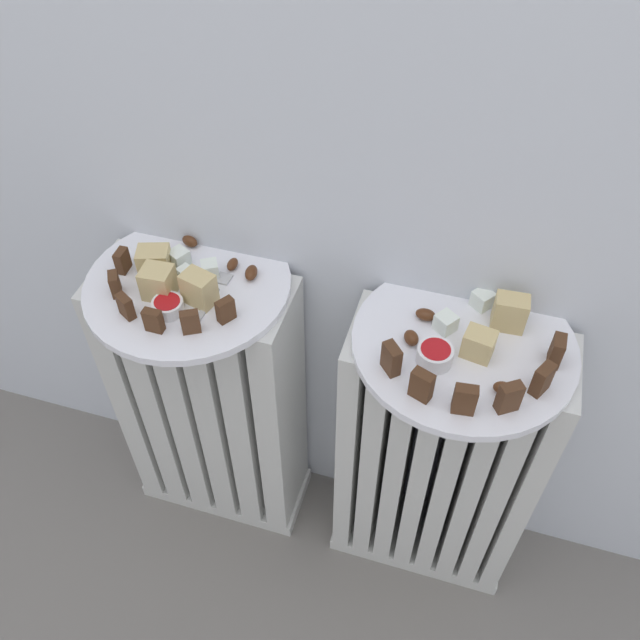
% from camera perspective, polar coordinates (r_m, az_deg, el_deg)
% --- Properties ---
extents(radiator_left, '(0.32, 0.14, 0.57)m').
position_cam_1_polar(radiator_left, '(1.18, -9.28, -7.34)').
color(radiator_left, silver).
rests_on(radiator_left, ground_plane).
extents(radiator_right, '(0.32, 0.14, 0.57)m').
position_cam_1_polar(radiator_right, '(1.12, 9.94, -12.04)').
color(radiator_right, silver).
rests_on(radiator_right, ground_plane).
extents(plate_left, '(0.30, 0.30, 0.01)m').
position_cam_1_polar(plate_left, '(0.96, -11.35, 3.03)').
color(plate_left, white).
rests_on(plate_left, radiator_left).
extents(plate_right, '(0.30, 0.30, 0.01)m').
position_cam_1_polar(plate_right, '(0.89, 12.34, -2.05)').
color(plate_right, white).
rests_on(plate_right, radiator_right).
extents(dark_cake_slice_left_0, '(0.01, 0.02, 0.03)m').
position_cam_1_polar(dark_cake_slice_left_0, '(0.99, -16.73, 4.94)').
color(dark_cake_slice_left_0, '#472B19').
rests_on(dark_cake_slice_left_0, plate_left).
extents(dark_cake_slice_left_1, '(0.02, 0.03, 0.03)m').
position_cam_1_polar(dark_cake_slice_left_1, '(0.96, -17.33, 2.97)').
color(dark_cake_slice_left_1, '#472B19').
rests_on(dark_cake_slice_left_1, plate_left).
extents(dark_cake_slice_left_2, '(0.03, 0.02, 0.03)m').
position_cam_1_polar(dark_cake_slice_left_2, '(0.92, -16.47, 1.13)').
color(dark_cake_slice_left_2, '#472B19').
rests_on(dark_cake_slice_left_2, plate_left).
extents(dark_cake_slice_left_3, '(0.02, 0.01, 0.03)m').
position_cam_1_polar(dark_cake_slice_left_3, '(0.89, -14.23, -0.05)').
color(dark_cake_slice_left_3, '#472B19').
rests_on(dark_cake_slice_left_3, plate_left).
extents(dark_cake_slice_left_4, '(0.03, 0.02, 0.03)m').
position_cam_1_polar(dark_cake_slice_left_4, '(0.88, -11.16, -0.17)').
color(dark_cake_slice_left_4, '#472B19').
rests_on(dark_cake_slice_left_4, plate_left).
extents(dark_cake_slice_left_5, '(0.02, 0.03, 0.03)m').
position_cam_1_polar(dark_cake_slice_left_5, '(0.89, -8.18, 0.85)').
color(dark_cake_slice_left_5, '#472B19').
rests_on(dark_cake_slice_left_5, plate_left).
extents(marble_cake_slice_left_0, '(0.05, 0.04, 0.05)m').
position_cam_1_polar(marble_cake_slice_left_0, '(0.91, -10.44, 2.69)').
color(marble_cake_slice_left_0, tan).
rests_on(marble_cake_slice_left_0, plate_left).
extents(marble_cake_slice_left_1, '(0.05, 0.05, 0.04)m').
position_cam_1_polar(marble_cake_slice_left_1, '(0.98, -14.16, 5.03)').
color(marble_cake_slice_left_1, tan).
rests_on(marble_cake_slice_left_1, plate_left).
extents(marble_cake_slice_left_2, '(0.04, 0.04, 0.05)m').
position_cam_1_polar(marble_cake_slice_left_2, '(0.93, -13.83, 3.19)').
color(marble_cake_slice_left_2, tan).
rests_on(marble_cake_slice_left_2, plate_left).
extents(turkish_delight_left_0, '(0.03, 0.03, 0.02)m').
position_cam_1_polar(turkish_delight_left_0, '(0.96, -9.52, 4.36)').
color(turkish_delight_left_0, white).
rests_on(turkish_delight_left_0, plate_left).
extents(turkish_delight_left_1, '(0.03, 0.03, 0.02)m').
position_cam_1_polar(turkish_delight_left_1, '(0.96, -11.55, 3.94)').
color(turkish_delight_left_1, white).
rests_on(turkish_delight_left_1, plate_left).
extents(turkish_delight_left_2, '(0.03, 0.03, 0.03)m').
position_cam_1_polar(turkish_delight_left_2, '(0.98, -12.10, 5.28)').
color(turkish_delight_left_2, white).
rests_on(turkish_delight_left_2, plate_left).
extents(medjool_date_left_0, '(0.03, 0.02, 0.02)m').
position_cam_1_polar(medjool_date_left_0, '(1.01, -11.21, 6.70)').
color(medjool_date_left_0, '#4C2814').
rests_on(medjool_date_left_0, plate_left).
extents(medjool_date_left_1, '(0.02, 0.03, 0.02)m').
position_cam_1_polar(medjool_date_left_1, '(0.95, -5.98, 4.09)').
color(medjool_date_left_1, '#4C2814').
rests_on(medjool_date_left_1, plate_left).
extents(medjool_date_left_2, '(0.01, 0.02, 0.01)m').
position_cam_1_polar(medjool_date_left_2, '(0.97, -7.59, 4.81)').
color(medjool_date_left_2, '#4C2814').
rests_on(medjool_date_left_2, plate_left).
extents(jam_bowl_left, '(0.04, 0.04, 0.02)m').
position_cam_1_polar(jam_bowl_left, '(0.92, -13.03, 1.21)').
color(jam_bowl_left, white).
rests_on(jam_bowl_left, plate_left).
extents(dark_cake_slice_right_0, '(0.03, 0.03, 0.04)m').
position_cam_1_polar(dark_cake_slice_right_0, '(0.82, 6.19, -3.35)').
color(dark_cake_slice_right_0, '#472B19').
rests_on(dark_cake_slice_right_0, plate_right).
extents(dark_cake_slice_right_1, '(0.03, 0.02, 0.04)m').
position_cam_1_polar(dark_cake_slice_right_1, '(0.80, 8.79, -5.59)').
color(dark_cake_slice_right_1, '#472B19').
rests_on(dark_cake_slice_right_1, plate_right).
extents(dark_cake_slice_right_2, '(0.03, 0.02, 0.04)m').
position_cam_1_polar(dark_cake_slice_right_2, '(0.79, 12.42, -6.75)').
color(dark_cake_slice_right_2, '#472B19').
rests_on(dark_cake_slice_right_2, plate_right).
extents(dark_cake_slice_right_3, '(0.03, 0.03, 0.04)m').
position_cam_1_polar(dark_cake_slice_right_3, '(0.81, 16.05, -6.46)').
color(dark_cake_slice_right_3, '#472B19').
rests_on(dark_cake_slice_right_3, plate_right).
extents(dark_cake_slice_right_4, '(0.03, 0.03, 0.04)m').
position_cam_1_polar(dark_cake_slice_right_4, '(0.84, 18.69, -4.89)').
color(dark_cake_slice_right_4, '#472B19').
rests_on(dark_cake_slice_right_4, plate_right).
extents(dark_cake_slice_right_5, '(0.02, 0.03, 0.04)m').
position_cam_1_polar(dark_cake_slice_right_5, '(0.87, 19.79, -2.54)').
color(dark_cake_slice_right_5, '#472B19').
rests_on(dark_cake_slice_right_5, plate_right).
extents(marble_cake_slice_right_0, '(0.04, 0.03, 0.05)m').
position_cam_1_polar(marble_cake_slice_right_0, '(0.90, 16.11, 0.63)').
color(marble_cake_slice_right_0, tan).
rests_on(marble_cake_slice_right_0, plate_right).
extents(marble_cake_slice_right_1, '(0.04, 0.04, 0.04)m').
position_cam_1_polar(marble_cake_slice_right_1, '(0.86, 13.57, -2.04)').
color(marble_cake_slice_right_1, tan).
rests_on(marble_cake_slice_right_1, plate_right).
extents(turkish_delight_right_0, '(0.03, 0.03, 0.02)m').
position_cam_1_polar(turkish_delight_right_0, '(0.93, 13.89, 1.75)').
color(turkish_delight_right_0, white).
rests_on(turkish_delight_right_0, plate_right).
extents(turkish_delight_right_1, '(0.03, 0.03, 0.02)m').
position_cam_1_polar(turkish_delight_right_1, '(0.88, 10.83, -0.23)').
color(turkish_delight_right_1, white).
rests_on(turkish_delight_right_1, plate_right).
extents(medjool_date_right_0, '(0.03, 0.02, 0.02)m').
position_cam_1_polar(medjool_date_right_0, '(0.90, 9.13, 0.46)').
color(medjool_date_right_0, '#4C2814').
rests_on(medjool_date_right_0, plate_right).
extents(medjool_date_right_1, '(0.03, 0.03, 0.02)m').
position_cam_1_polar(medjool_date_right_1, '(0.86, 7.90, -1.54)').
color(medjool_date_right_1, '#4C2814').
rests_on(medjool_date_right_1, plate_right).
extents(medjool_date_right_2, '(0.02, 0.02, 0.01)m').
position_cam_1_polar(medjool_date_right_2, '(0.84, 15.51, -5.67)').
color(medjool_date_right_2, '#4C2814').
rests_on(medjool_date_right_2, plate_right).
extents(jam_bowl_right, '(0.05, 0.05, 0.02)m').
position_cam_1_polar(jam_bowl_right, '(0.84, 9.91, -2.96)').
color(jam_bowl_right, white).
rests_on(jam_bowl_right, plate_right).
extents(fork, '(0.02, 0.10, 0.00)m').
position_cam_1_polar(fork, '(0.93, -9.14, 2.26)').
color(fork, '#B7B7BC').
rests_on(fork, plate_left).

